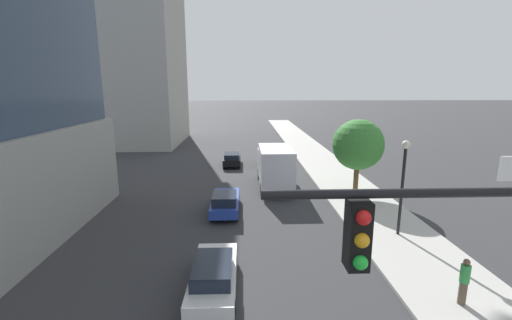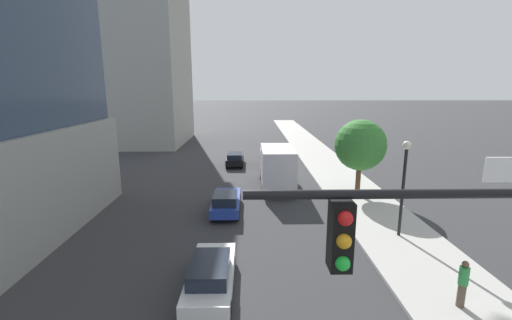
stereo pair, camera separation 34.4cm
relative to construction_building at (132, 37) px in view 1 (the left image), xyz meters
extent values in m
cube|color=#B2AFA8|center=(23.29, -28.68, -14.49)|extent=(4.66, 120.00, 0.15)
cube|color=#9E9B93|center=(-0.03, 0.02, -1.36)|extent=(12.18, 14.86, 26.40)
cube|color=gold|center=(3.63, -4.44, 2.44)|extent=(0.90, 0.90, 33.99)
cylinder|color=black|center=(18.32, -44.79, -8.10)|extent=(6.08, 0.14, 0.14)
cube|color=black|center=(16.70, -44.79, -8.72)|extent=(0.32, 0.36, 1.05)
sphere|color=red|center=(16.70, -44.98, -8.38)|extent=(0.22, 0.22, 0.22)
sphere|color=orange|center=(16.70, -44.98, -8.72)|extent=(0.22, 0.22, 0.22)
sphere|color=green|center=(16.70, -44.98, -9.06)|extent=(0.22, 0.22, 0.22)
cylinder|color=black|center=(23.36, -32.48, -12.05)|extent=(0.16, 0.16, 4.71)
sphere|color=silver|center=(23.36, -32.48, -9.52)|extent=(0.44, 0.44, 0.44)
cylinder|color=brown|center=(23.31, -25.41, -13.25)|extent=(0.36, 0.36, 2.32)
sphere|color=#387F33|center=(23.31, -25.41, -10.71)|extent=(3.67, 3.67, 3.67)
cube|color=silver|center=(13.83, -37.21, -13.97)|extent=(1.73, 4.68, 0.66)
cube|color=#19212D|center=(13.83, -37.60, -13.36)|extent=(1.45, 2.38, 0.56)
cylinder|color=black|center=(13.07, -35.62, -14.25)|extent=(0.22, 0.63, 0.63)
cylinder|color=black|center=(14.60, -35.62, -14.25)|extent=(0.22, 0.63, 0.63)
cylinder|color=black|center=(13.07, -38.80, -14.25)|extent=(0.22, 0.63, 0.63)
cylinder|color=black|center=(14.60, -38.80, -14.25)|extent=(0.22, 0.63, 0.63)
cube|color=#233D9E|center=(13.83, -28.30, -13.97)|extent=(1.72, 4.66, 0.58)
cube|color=#19212D|center=(13.83, -29.20, -13.40)|extent=(1.45, 2.00, 0.58)
cylinder|color=black|center=(13.08, -26.72, -14.21)|extent=(0.22, 0.69, 0.69)
cylinder|color=black|center=(14.59, -26.72, -14.21)|extent=(0.22, 0.69, 0.69)
cylinder|color=black|center=(13.08, -29.88, -14.21)|extent=(0.22, 0.69, 0.69)
cylinder|color=black|center=(14.59, -29.88, -14.21)|extent=(0.22, 0.69, 0.69)
cube|color=#AD8938|center=(17.50, -15.45, -13.96)|extent=(1.80, 4.44, 0.67)
cube|color=#19212D|center=(17.50, -15.33, -13.39)|extent=(1.51, 2.19, 0.46)
cylinder|color=black|center=(16.71, -13.94, -14.24)|extent=(0.22, 0.64, 0.64)
cylinder|color=black|center=(18.29, -13.94, -14.24)|extent=(0.22, 0.64, 0.64)
cylinder|color=black|center=(16.71, -16.96, -14.24)|extent=(0.22, 0.64, 0.64)
cylinder|color=black|center=(18.29, -16.96, -14.24)|extent=(0.22, 0.64, 0.64)
cube|color=black|center=(13.83, -15.04, -13.95)|extent=(1.70, 4.24, 0.60)
cube|color=#19212D|center=(13.83, -15.63, -13.43)|extent=(1.43, 2.18, 0.45)
cylinder|color=black|center=(13.09, -13.60, -14.21)|extent=(0.22, 0.71, 0.71)
cylinder|color=black|center=(14.58, -13.60, -14.21)|extent=(0.22, 0.71, 0.71)
cylinder|color=black|center=(13.09, -16.48, -14.21)|extent=(0.22, 0.71, 0.71)
cylinder|color=black|center=(14.58, -16.48, -14.21)|extent=(0.22, 0.71, 0.71)
cube|color=silver|center=(17.50, -20.46, -12.95)|extent=(2.45, 1.93, 2.05)
cube|color=silver|center=(17.50, -23.97, -12.57)|extent=(2.45, 4.80, 2.80)
cylinder|color=black|center=(16.42, -20.46, -14.07)|extent=(0.30, 0.97, 0.97)
cylinder|color=black|center=(18.58, -20.46, -14.07)|extent=(0.30, 0.97, 0.97)
cylinder|color=black|center=(16.42, -25.17, -14.07)|extent=(0.30, 0.97, 0.97)
cylinder|color=black|center=(18.58, -25.17, -14.07)|extent=(0.30, 0.97, 0.97)
cylinder|color=brown|center=(23.00, -38.53, -13.97)|extent=(0.28, 0.28, 0.87)
cylinder|color=green|center=(23.00, -38.53, -13.20)|extent=(0.34, 0.34, 0.67)
sphere|color=brown|center=(23.00, -38.53, -12.75)|extent=(0.24, 0.24, 0.24)
camera|label=1|loc=(15.05, -49.37, -6.60)|focal=23.92mm
camera|label=2|loc=(15.39, -49.38, -6.60)|focal=23.92mm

